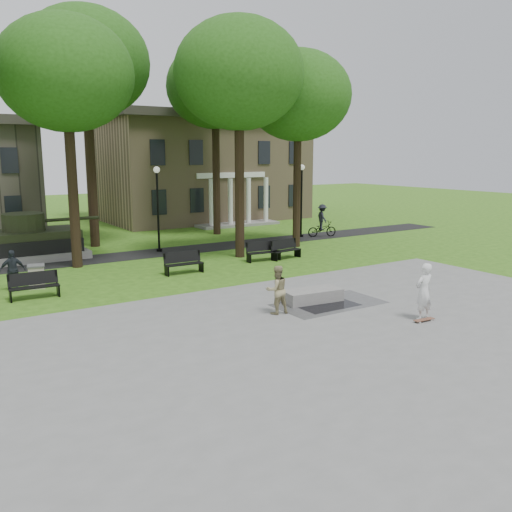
{
  "coord_description": "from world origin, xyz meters",
  "views": [
    {
      "loc": [
        -11.15,
        -15.8,
        5.4
      ],
      "look_at": [
        0.33,
        2.0,
        1.4
      ],
      "focal_mm": 38.0,
      "sensor_mm": 36.0,
      "label": 1
    }
  ],
  "objects_px": {
    "skateboarder": "(424,292)",
    "friend_watching": "(277,290)",
    "trash_bin": "(37,276)",
    "park_bench_0": "(34,285)",
    "concrete_block": "(312,295)",
    "cyclist": "(322,224)"
  },
  "relations": [
    {
      "from": "skateboarder",
      "to": "friend_watching",
      "type": "height_order",
      "value": "skateboarder"
    },
    {
      "from": "trash_bin",
      "to": "park_bench_0",
      "type": "bearing_deg",
      "value": -104.31
    },
    {
      "from": "park_bench_0",
      "to": "trash_bin",
      "type": "height_order",
      "value": "park_bench_0"
    },
    {
      "from": "concrete_block",
      "to": "cyclist",
      "type": "xyz_separation_m",
      "value": [
        10.62,
        12.24,
        0.64
      ]
    },
    {
      "from": "skateboarder",
      "to": "friend_watching",
      "type": "distance_m",
      "value": 4.84
    },
    {
      "from": "trash_bin",
      "to": "cyclist",
      "type": "bearing_deg",
      "value": 13.4
    },
    {
      "from": "park_bench_0",
      "to": "trash_bin",
      "type": "relative_size",
      "value": 1.89
    },
    {
      "from": "friend_watching",
      "to": "trash_bin",
      "type": "bearing_deg",
      "value": -46.63
    },
    {
      "from": "skateboarder",
      "to": "cyclist",
      "type": "xyz_separation_m",
      "value": [
        8.95,
        15.97,
        -0.09
      ]
    },
    {
      "from": "concrete_block",
      "to": "friend_watching",
      "type": "relative_size",
      "value": 1.31
    },
    {
      "from": "concrete_block",
      "to": "trash_bin",
      "type": "distance_m",
      "value": 11.25
    },
    {
      "from": "skateboarder",
      "to": "friend_watching",
      "type": "xyz_separation_m",
      "value": [
        -3.66,
        3.16,
        -0.11
      ]
    },
    {
      "from": "cyclist",
      "to": "trash_bin",
      "type": "bearing_deg",
      "value": 120.44
    },
    {
      "from": "skateboarder",
      "to": "park_bench_0",
      "type": "height_order",
      "value": "skateboarder"
    },
    {
      "from": "concrete_block",
      "to": "trash_bin",
      "type": "xyz_separation_m",
      "value": [
        -8.13,
        7.77,
        0.24
      ]
    },
    {
      "from": "friend_watching",
      "to": "trash_bin",
      "type": "distance_m",
      "value": 10.37
    },
    {
      "from": "friend_watching",
      "to": "trash_bin",
      "type": "relative_size",
      "value": 1.75
    },
    {
      "from": "skateboarder",
      "to": "trash_bin",
      "type": "bearing_deg",
      "value": -50.39
    },
    {
      "from": "friend_watching",
      "to": "park_bench_0",
      "type": "height_order",
      "value": "friend_watching"
    },
    {
      "from": "skateboarder",
      "to": "cyclist",
      "type": "relative_size",
      "value": 0.88
    },
    {
      "from": "concrete_block",
      "to": "skateboarder",
      "type": "distance_m",
      "value": 4.16
    },
    {
      "from": "skateboarder",
      "to": "park_bench_0",
      "type": "bearing_deg",
      "value": -44.71
    }
  ]
}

